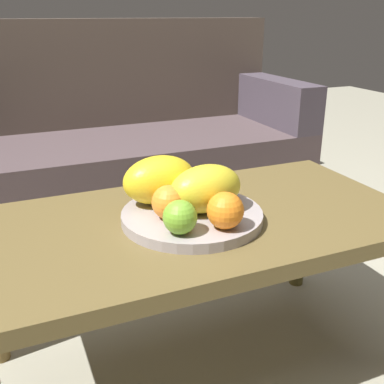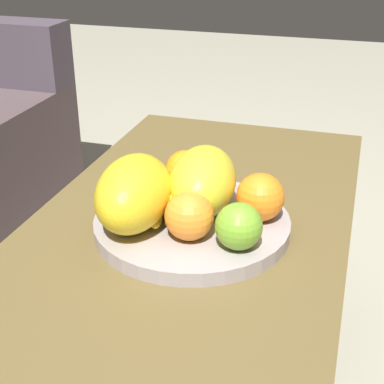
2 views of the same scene
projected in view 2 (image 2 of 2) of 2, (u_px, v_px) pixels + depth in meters
The scene contains 9 objects.
coffee_table at pixel (188, 249), 1.05m from camera, with size 1.09×0.56×0.45m.
fruit_bowl at pixel (192, 224), 1.00m from camera, with size 0.34×0.34×0.03m, color #A09698.
melon_large_front at pixel (203, 181), 0.99m from camera, with size 0.18×0.11×0.11m, color yellow.
melon_smaller_beside at pixel (134, 193), 0.94m from camera, with size 0.19×0.12×0.12m, color yellow.
orange_front at pixel (189, 216), 0.91m from camera, with size 0.08×0.08×0.08m, color orange.
orange_left at pixel (185, 171), 1.07m from camera, with size 0.08×0.08×0.08m, color orange.
orange_back at pixel (260, 197), 0.97m from camera, with size 0.08×0.08×0.08m, color orange.
apple_front at pixel (239, 226), 0.89m from camera, with size 0.08×0.08×0.08m, color #72AF2E.
banana_bunch at pixel (158, 198), 1.00m from camera, with size 0.17×0.15×0.06m.
Camera 2 is at (-0.85, -0.27, 0.96)m, focal length 53.48 mm.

